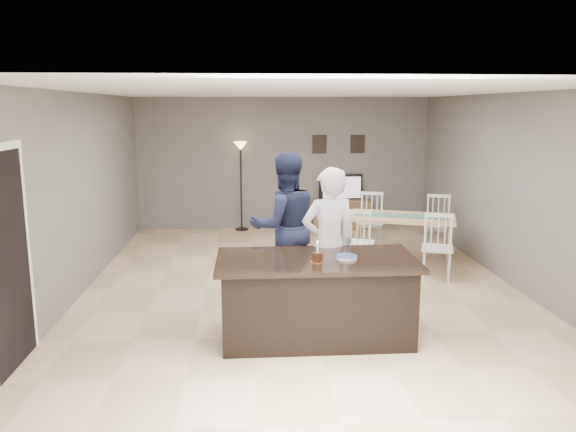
{
  "coord_description": "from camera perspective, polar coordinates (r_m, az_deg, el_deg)",
  "views": [
    {
      "loc": [
        -0.71,
        -7.6,
        2.49
      ],
      "look_at": [
        -0.2,
        -0.3,
        1.07
      ],
      "focal_mm": 35.0,
      "sensor_mm": 36.0,
      "label": 1
    }
  ],
  "objects": [
    {
      "name": "floor",
      "position": [
        8.03,
        1.3,
        -7.11
      ],
      "size": [
        8.0,
        8.0,
        0.0
      ],
      "primitive_type": "plane",
      "color": "tan",
      "rests_on": "ground"
    },
    {
      "name": "room_shell",
      "position": [
        7.68,
        1.35,
        4.87
      ],
      "size": [
        8.0,
        8.0,
        8.0
      ],
      "color": "slate",
      "rests_on": "floor"
    },
    {
      "name": "kitchen_island",
      "position": [
        6.19,
        2.86,
        -8.27
      ],
      "size": [
        2.15,
        1.1,
        0.9
      ],
      "color": "black",
      "rests_on": "floor"
    },
    {
      "name": "tv_console",
      "position": [
        11.74,
        5.45,
        0.15
      ],
      "size": [
        1.2,
        0.4,
        0.6
      ],
      "primitive_type": "cube",
      "color": "brown",
      "rests_on": "floor"
    },
    {
      "name": "television",
      "position": [
        11.72,
        5.44,
        2.92
      ],
      "size": [
        0.91,
        0.12,
        0.53
      ],
      "primitive_type": "imported",
      "rotation": [
        0.0,
        0.0,
        3.14
      ],
      "color": "black",
      "rests_on": "tv_console"
    },
    {
      "name": "tv_screen_glow",
      "position": [
        11.64,
        5.5,
        2.9
      ],
      "size": [
        0.78,
        0.0,
        0.78
      ],
      "primitive_type": "plane",
      "rotation": [
        1.57,
        0.0,
        3.14
      ],
      "color": "#E95A19",
      "rests_on": "tv_console"
    },
    {
      "name": "picture_frames",
      "position": [
        11.75,
        5.17,
        7.3
      ],
      "size": [
        1.1,
        0.02,
        0.38
      ],
      "color": "black",
      "rests_on": "room_shell"
    },
    {
      "name": "doorway",
      "position": [
        5.9,
        -26.6,
        -2.29
      ],
      "size": [
        0.0,
        2.1,
        2.65
      ],
      "color": "black",
      "rests_on": "floor"
    },
    {
      "name": "woman",
      "position": [
        6.61,
        4.15,
        -2.9
      ],
      "size": [
        0.75,
        0.59,
        1.82
      ],
      "primitive_type": "imported",
      "rotation": [
        0.0,
        0.0,
        3.39
      ],
      "color": "silver",
      "rests_on": "floor"
    },
    {
      "name": "man",
      "position": [
        7.33,
        -0.33,
        -1.07
      ],
      "size": [
        1.08,
        0.92,
        1.93
      ],
      "primitive_type": "imported",
      "rotation": [
        0.0,
        0.0,
        3.37
      ],
      "color": "#181C35",
      "rests_on": "floor"
    },
    {
      "name": "birthday_cake",
      "position": [
        5.89,
        3.01,
        -4.19
      ],
      "size": [
        0.15,
        0.15,
        0.23
      ],
      "color": "gold",
      "rests_on": "kitchen_island"
    },
    {
      "name": "plate_stack",
      "position": [
        6.05,
        5.98,
        -4.17
      ],
      "size": [
        0.23,
        0.23,
        0.04
      ],
      "color": "white",
      "rests_on": "kitchen_island"
    },
    {
      "name": "dining_table",
      "position": [
        9.19,
        11.41,
        -0.82
      ],
      "size": [
        2.11,
        2.29,
        1.02
      ],
      "rotation": [
        0.0,
        0.0,
        -0.33
      ],
      "color": "tan",
      "rests_on": "floor"
    },
    {
      "name": "floor_lamp",
      "position": [
        11.45,
        -4.83,
        5.51
      ],
      "size": [
        0.27,
        0.27,
        1.82
      ],
      "color": "black",
      "rests_on": "floor"
    }
  ]
}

